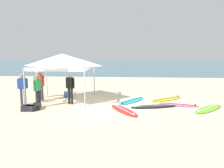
# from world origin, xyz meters

# --- Properties ---
(ground_plane) EXTENTS (80.00, 80.00, 0.00)m
(ground_plane) POSITION_xyz_m (0.00, 0.00, 0.00)
(ground_plane) COLOR beige
(sea) EXTENTS (80.00, 36.00, 0.10)m
(sea) POSITION_xyz_m (0.00, 31.47, 0.05)
(sea) COLOR teal
(sea) RESTS_ON ground
(canopy_tent) EXTENTS (3.26, 3.26, 2.75)m
(canopy_tent) POSITION_xyz_m (-2.34, 1.31, 2.39)
(canopy_tent) COLOR #B7B7BC
(canopy_tent) RESTS_ON ground
(surfboard_pink) EXTENTS (2.14, 1.12, 0.19)m
(surfboard_pink) POSITION_xyz_m (4.14, 0.68, 0.04)
(surfboard_pink) COLOR pink
(surfboard_pink) RESTS_ON ground
(surfboard_red) EXTENTS (1.76, 2.45, 0.19)m
(surfboard_red) POSITION_xyz_m (1.22, -0.66, 0.04)
(surfboard_red) COLOR red
(surfboard_red) RESTS_ON ground
(surfboard_cyan) EXTENTS (1.88, 2.40, 0.19)m
(surfboard_cyan) POSITION_xyz_m (1.63, 1.47, 0.04)
(surfboard_cyan) COLOR #23B2CC
(surfboard_cyan) RESTS_ON ground
(surfboard_yellow) EXTENTS (2.35, 2.03, 0.19)m
(surfboard_yellow) POSITION_xyz_m (3.73, 2.10, 0.04)
(surfboard_yellow) COLOR yellow
(surfboard_yellow) RESTS_ON ground
(surfboard_black) EXTENTS (2.65, 1.36, 0.19)m
(surfboard_black) POSITION_xyz_m (2.78, 0.23, 0.04)
(surfboard_black) COLOR black
(surfboard_black) RESTS_ON ground
(surfboard_lime) EXTENTS (2.22, 2.34, 0.19)m
(surfboard_lime) POSITION_xyz_m (5.44, -0.03, 0.04)
(surfboard_lime) COLOR #7AD12D
(surfboard_lime) RESTS_ON ground
(person_blue) EXTENTS (0.50, 0.36, 1.71)m
(person_blue) POSITION_xyz_m (-4.26, 0.25, 0.99)
(person_blue) COLOR #383842
(person_blue) RESTS_ON ground
(person_red) EXTENTS (0.49, 0.37, 1.71)m
(person_red) POSITION_xyz_m (-3.66, 1.30, 0.99)
(person_red) COLOR #383842
(person_red) RESTS_ON ground
(person_grey) EXTENTS (0.54, 0.28, 1.71)m
(person_grey) POSITION_xyz_m (-4.13, 2.00, 0.99)
(person_grey) COLOR black
(person_grey) RESTS_ON ground
(person_black) EXTENTS (0.52, 0.33, 1.71)m
(person_black) POSITION_xyz_m (-1.73, 0.56, 0.99)
(person_black) COLOR black
(person_black) RESTS_ON ground
(person_green) EXTENTS (0.35, 0.51, 1.71)m
(person_green) POSITION_xyz_m (-3.23, -0.22, 0.99)
(person_green) COLOR #2D2D33
(person_green) RESTS_ON ground
(gear_bag_near_tent) EXTENTS (0.65, 0.44, 0.28)m
(gear_bag_near_tent) POSITION_xyz_m (-3.44, -1.01, 0.14)
(gear_bag_near_tent) COLOR #232328
(gear_bag_near_tent) RESTS_ON ground
(gear_bag_by_pole) EXTENTS (0.50, 0.67, 0.28)m
(gear_bag_by_pole) POSITION_xyz_m (-3.18, -0.58, 0.14)
(gear_bag_by_pole) COLOR #232328
(gear_bag_by_pole) RESTS_ON ground
(gear_bag_on_sand) EXTENTS (0.67, 0.51, 0.28)m
(gear_bag_on_sand) POSITION_xyz_m (-3.35, -0.95, 0.14)
(gear_bag_on_sand) COLOR #232328
(gear_bag_on_sand) RESTS_ON ground
(cooler_box) EXTENTS (0.50, 0.36, 0.39)m
(cooler_box) POSITION_xyz_m (-2.34, 2.38, 0.20)
(cooler_box) COLOR #2D60B7
(cooler_box) RESTS_ON ground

